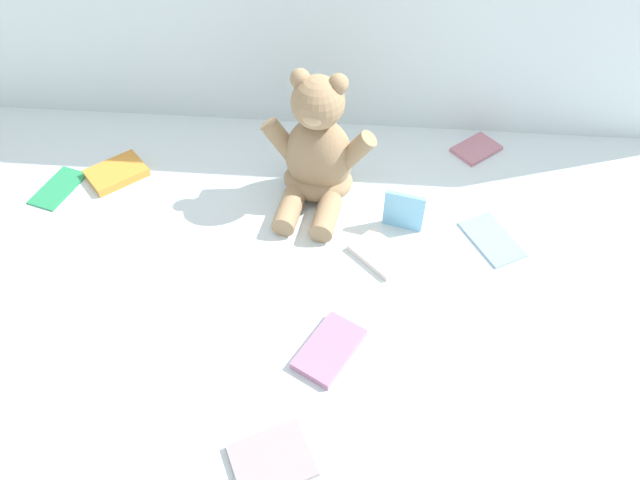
{
  "coord_description": "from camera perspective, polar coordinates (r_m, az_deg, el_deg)",
  "views": [
    {
      "loc": [
        0.05,
        -0.84,
        0.93
      ],
      "look_at": [
        -0.01,
        -0.1,
        0.1
      ],
      "focal_mm": 33.47,
      "sensor_mm": 36.0,
      "label": 1
    }
  ],
  "objects": [
    {
      "name": "book_case_6",
      "position": [
        1.51,
        14.71,
        8.42
      ],
      "size": [
        0.13,
        0.13,
        0.01
      ],
      "primitive_type": "cube",
      "rotation": [
        0.0,
        0.0,
        2.3
      ],
      "color": "#B97383",
      "rests_on": "ground_plane"
    },
    {
      "name": "book_case_3",
      "position": [
        1.25,
        8.02,
        2.75
      ],
      "size": [
        0.08,
        0.03,
        0.09
      ],
      "primitive_type": "cube",
      "rotation": [
        0.01,
        0.0,
        -0.23
      ],
      "color": "#77C0E7",
      "rests_on": "ground_plane"
    },
    {
      "name": "book_case_0",
      "position": [
        1.08,
        0.93,
        -10.38
      ],
      "size": [
        0.13,
        0.16,
        0.02
      ],
      "primitive_type": "cube",
      "rotation": [
        0.0,
        0.0,
        2.64
      ],
      "color": "#B5729B",
      "rests_on": "ground_plane"
    },
    {
      "name": "teddy_bear",
      "position": [
        1.28,
        -0.24,
        8.21
      ],
      "size": [
        0.25,
        0.23,
        0.3
      ],
      "rotation": [
        0.0,
        0.0,
        -0.15
      ],
      "color": "#9E7F5B",
      "rests_on": "ground_plane"
    },
    {
      "name": "book_case_2",
      "position": [
        1.22,
        5.73,
        -1.32
      ],
      "size": [
        0.13,
        0.13,
        0.01
      ],
      "primitive_type": "cube",
      "rotation": [
        0.0,
        0.0,
        3.95
      ],
      "color": "white",
      "rests_on": "ground_plane"
    },
    {
      "name": "book_case_4",
      "position": [
        1.3,
        16.14,
        0.15
      ],
      "size": [
        0.14,
        0.16,
        0.01
      ],
      "primitive_type": "cube",
      "rotation": [
        0.0,
        0.0,
        0.51
      ],
      "color": "#85A9D2",
      "rests_on": "ground_plane"
    },
    {
      "name": "book_case_5",
      "position": [
        1.46,
        -18.87,
        6.09
      ],
      "size": [
        0.15,
        0.15,
        0.02
      ],
      "primitive_type": "cube",
      "rotation": [
        0.0,
        0.0,
        2.31
      ],
      "color": "orange",
      "rests_on": "ground_plane"
    },
    {
      "name": "book_case_7",
      "position": [
        0.99,
        -4.62,
        -20.28
      ],
      "size": [
        0.15,
        0.14,
        0.01
      ],
      "primitive_type": "cube",
      "rotation": [
        0.0,
        0.0,
        2.05
      ],
      "color": "gray",
      "rests_on": "ground_plane"
    },
    {
      "name": "book_case_1",
      "position": [
        1.48,
        -23.77,
        4.62
      ],
      "size": [
        0.1,
        0.15,
        0.01
      ],
      "primitive_type": "cube",
      "rotation": [
        0.0,
        0.0,
        6.0
      ],
      "color": "#278B54",
      "rests_on": "ground_plane"
    },
    {
      "name": "ground_plane",
      "position": [
        1.25,
        0.82,
        0.28
      ],
      "size": [
        3.2,
        3.2,
        0.0
      ],
      "primitive_type": "plane",
      "color": "silver"
    }
  ]
}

